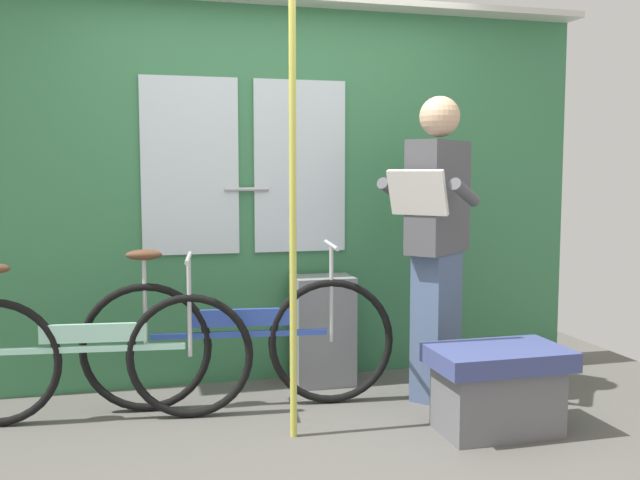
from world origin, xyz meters
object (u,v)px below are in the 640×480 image
bicycle_near_door (239,341)px  trash_bin_by_wall (323,330)px  bench_seat_corner (497,387)px  bicycle_leaning_behind (92,355)px  passenger_reading_newspaper (437,240)px  handrail_pole (293,204)px

bicycle_near_door → trash_bin_by_wall: bearing=36.2°
bench_seat_corner → trash_bin_by_wall: bearing=121.6°
bicycle_leaning_behind → passenger_reading_newspaper: passenger_reading_newspaper is taller
bicycle_leaning_behind → trash_bin_by_wall: bicycle_leaning_behind is taller
bicycle_near_door → bicycle_leaning_behind: size_ratio=1.05×
bicycle_leaning_behind → bench_seat_corner: bearing=-11.9°
bicycle_near_door → trash_bin_by_wall: 0.67m
bicycle_near_door → trash_bin_by_wall: size_ratio=2.58×
bicycle_leaning_behind → passenger_reading_newspaper: size_ratio=0.95×
bicycle_near_door → handrail_pole: 0.99m
bicycle_near_door → passenger_reading_newspaper: bearing=1.1°
bicycle_near_door → handrail_pole: handrail_pole is taller
passenger_reading_newspaper → trash_bin_by_wall: bearing=-79.0°
handrail_pole → bench_seat_corner: size_ratio=3.43×
bicycle_near_door → bicycle_leaning_behind: (-0.80, -0.05, -0.02)m
bench_seat_corner → bicycle_leaning_behind: bearing=161.3°
passenger_reading_newspaper → handrail_pole: bearing=-18.4°
bicycle_near_door → handrail_pole: (0.20, -0.53, 0.81)m
bicycle_near_door → passenger_reading_newspaper: (1.17, -0.12, 0.56)m
passenger_reading_newspaper → bench_seat_corner: passenger_reading_newspaper is taller
trash_bin_by_wall → handrail_pole: size_ratio=0.29×
bench_seat_corner → handrail_pole: bearing=168.5°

